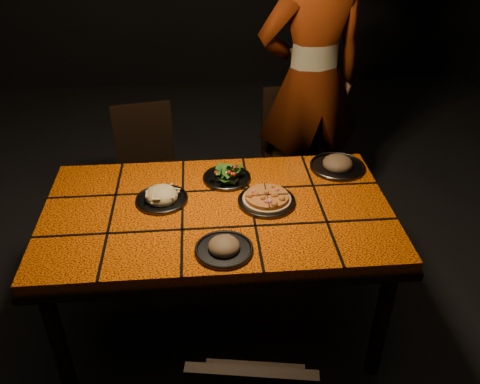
{
  "coord_description": "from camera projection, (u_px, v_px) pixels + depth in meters",
  "views": [
    {
      "loc": [
        -0.06,
        -1.92,
        2.1
      ],
      "look_at": [
        0.11,
        0.02,
        0.82
      ],
      "focal_mm": 38.0,
      "sensor_mm": 36.0,
      "label": 1
    }
  ],
  "objects": [
    {
      "name": "room_shell",
      "position": [
        212.0,
        47.0,
        1.93
      ],
      "size": [
        6.04,
        7.04,
        3.08
      ],
      "color": "black",
      "rests_on": "ground"
    },
    {
      "name": "dining_table",
      "position": [
        218.0,
        222.0,
        2.38
      ],
      "size": [
        1.62,
        0.92,
        0.75
      ],
      "color": "#F45E07",
      "rests_on": "ground"
    },
    {
      "name": "chair_far_left",
      "position": [
        147.0,
        161.0,
        3.26
      ],
      "size": [
        0.43,
        0.43,
        0.83
      ],
      "rotation": [
        0.0,
        0.0,
        0.15
      ],
      "color": "black",
      "rests_on": "ground"
    },
    {
      "name": "chair_far_right",
      "position": [
        293.0,
        145.0,
        3.39
      ],
      "size": [
        0.43,
        0.43,
        0.87
      ],
      "rotation": [
        0.0,
        0.0,
        0.1
      ],
      "color": "black",
      "rests_on": "ground"
    },
    {
      "name": "diner",
      "position": [
        311.0,
        82.0,
        3.12
      ],
      "size": [
        0.75,
        0.55,
        1.9
      ],
      "primitive_type": "imported",
      "rotation": [
        0.0,
        0.0,
        3.29
      ],
      "color": "brown",
      "rests_on": "ground"
    },
    {
      "name": "plate_pizza",
      "position": [
        267.0,
        200.0,
        2.37
      ],
      "size": [
        0.27,
        0.27,
        0.04
      ],
      "color": "#38383D",
      "rests_on": "dining_table"
    },
    {
      "name": "plate_pasta",
      "position": [
        162.0,
        197.0,
        2.38
      ],
      "size": [
        0.25,
        0.25,
        0.08
      ],
      "color": "#38383D",
      "rests_on": "dining_table"
    },
    {
      "name": "plate_salad",
      "position": [
        227.0,
        175.0,
        2.54
      ],
      "size": [
        0.24,
        0.24,
        0.07
      ],
      "color": "#38383D",
      "rests_on": "dining_table"
    },
    {
      "name": "plate_mushroom_a",
      "position": [
        224.0,
        247.0,
        2.07
      ],
      "size": [
        0.24,
        0.24,
        0.08
      ],
      "color": "#38383D",
      "rests_on": "dining_table"
    },
    {
      "name": "plate_mushroom_b",
      "position": [
        338.0,
        164.0,
        2.63
      ],
      "size": [
        0.29,
        0.29,
        0.09
      ],
      "color": "#38383D",
      "rests_on": "dining_table"
    }
  ]
}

